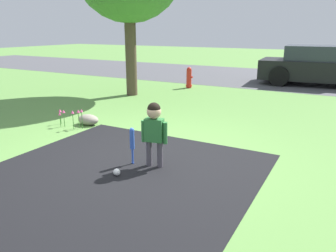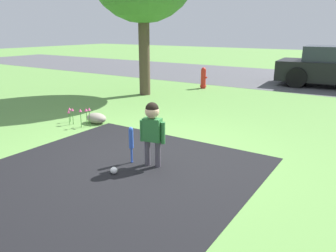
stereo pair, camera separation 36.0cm
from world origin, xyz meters
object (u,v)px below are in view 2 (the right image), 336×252
(child, at_px, (152,125))
(sports_ball, at_px, (114,170))
(baseball_bat, at_px, (131,140))
(fire_hydrant, at_px, (203,78))

(child, distance_m, sports_ball, 0.81)
(baseball_bat, xyz_separation_m, fire_hydrant, (-2.06, 6.27, -0.02))
(sports_ball, xyz_separation_m, fire_hydrant, (-2.10, 6.71, 0.29))
(child, xyz_separation_m, baseball_bat, (-0.33, -0.08, -0.25))
(baseball_bat, height_order, sports_ball, baseball_bat)
(sports_ball, bearing_deg, child, 60.60)
(child, bearing_deg, baseball_bat, -178.60)
(baseball_bat, distance_m, fire_hydrant, 6.60)
(fire_hydrant, bearing_deg, child, -68.90)
(sports_ball, bearing_deg, fire_hydrant, 107.41)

